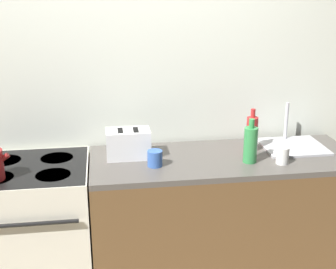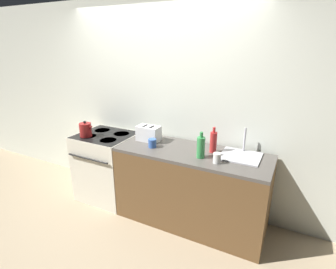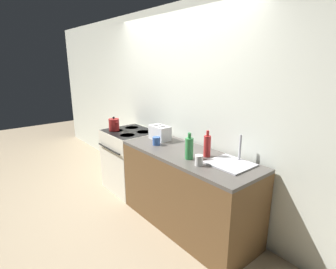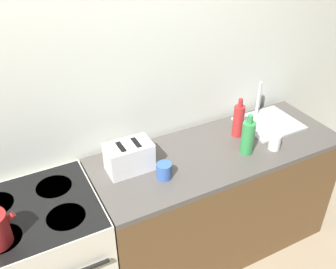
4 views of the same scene
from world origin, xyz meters
TOP-DOWN VIEW (x-y plane):
  - ground_plane at (0.00, 0.00)m, footprint 12.00×12.00m
  - wall_back at (0.00, 0.71)m, footprint 8.00×0.05m
  - stove at (-0.62, 0.33)m, footprint 0.73×0.69m
  - counter_block at (0.62, 0.33)m, footprint 1.73×0.65m
  - kettle at (-0.80, 0.17)m, footprint 0.19×0.15m
  - toaster at (0.00, 0.41)m, footprint 0.28×0.17m
  - sink_tray at (1.12, 0.44)m, footprint 0.41×0.38m
  - bottle_red at (0.82, 0.41)m, footprint 0.08×0.08m
  - bottle_green at (0.75, 0.22)m, footprint 0.09×0.09m
  - cup_white at (0.94, 0.17)m, footprint 0.08×0.08m
  - cup_blue at (0.15, 0.24)m, footprint 0.09×0.09m

SIDE VIEW (x-z plane):
  - ground_plane at x=0.00m, z-range 0.00..0.00m
  - counter_block at x=0.62m, z-range 0.00..0.91m
  - stove at x=-0.62m, z-range 0.01..0.92m
  - sink_tray at x=1.12m, z-range 0.79..1.07m
  - cup_blue at x=0.15m, z-range 0.91..1.01m
  - cup_white at x=0.94m, z-range 0.91..1.02m
  - kettle at x=-0.80m, z-range 0.90..1.11m
  - toaster at x=0.00m, z-range 0.91..1.10m
  - bottle_green at x=0.75m, z-range 0.89..1.17m
  - bottle_red at x=0.82m, z-range 0.89..1.18m
  - wall_back at x=0.00m, z-range 0.00..2.60m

